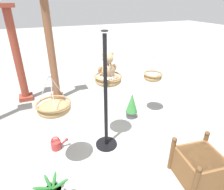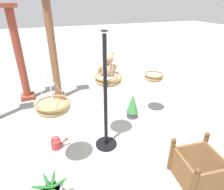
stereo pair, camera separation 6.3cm
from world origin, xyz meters
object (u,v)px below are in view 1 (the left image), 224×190
object	(u,v)px
greenhouse_pillar_far_back	(51,50)
hanging_basket_left_high	(54,108)
hanging_basket_right_low	(153,77)
watering_can	(57,144)
greenhouse_pillar_right	(17,58)
potted_plant_bushy_green	(132,106)
display_pole_central	(106,116)
hanging_basket_with_teddy	(108,79)
wooden_planter_box	(199,166)
teddy_bear	(108,67)

from	to	relation	value
greenhouse_pillar_far_back	hanging_basket_left_high	bearing A→B (deg)	-96.06
hanging_basket_right_low	watering_can	size ratio (longest dim) A/B	1.83
greenhouse_pillar_right	potted_plant_bushy_green	size ratio (longest dim) A/B	4.01
display_pole_central	hanging_basket_right_low	world-z (taller)	display_pole_central
hanging_basket_with_teddy	wooden_planter_box	size ratio (longest dim) A/B	0.68
display_pole_central	potted_plant_bushy_green	bearing A→B (deg)	38.02
greenhouse_pillar_right	hanging_basket_with_teddy	bearing A→B (deg)	-57.05
display_pole_central	greenhouse_pillar_right	world-z (taller)	greenhouse_pillar_right
teddy_bear	display_pole_central	bearing A→B (deg)	-118.64
greenhouse_pillar_far_back	potted_plant_bushy_green	bearing A→B (deg)	-47.18
hanging_basket_right_low	watering_can	world-z (taller)	hanging_basket_right_low
greenhouse_pillar_right	teddy_bear	bearing A→B (deg)	-56.80
display_pole_central	watering_can	xyz separation A→B (m)	(-0.98, 0.28, -0.60)
teddy_bear	wooden_planter_box	size ratio (longest dim) A/B	0.66
display_pole_central	hanging_basket_left_high	size ratio (longest dim) A/B	3.48
hanging_basket_right_low	wooden_planter_box	bearing A→B (deg)	-101.16
teddy_bear	hanging_basket_left_high	size ratio (longest dim) A/B	0.81
teddy_bear	wooden_planter_box	bearing A→B (deg)	-59.13
hanging_basket_right_low	teddy_bear	bearing A→B (deg)	-158.64
potted_plant_bushy_green	watering_can	world-z (taller)	potted_plant_bushy_green
teddy_bear	greenhouse_pillar_right	world-z (taller)	greenhouse_pillar_right
greenhouse_pillar_far_back	wooden_planter_box	distance (m)	4.44
greenhouse_pillar_right	watering_can	xyz separation A→B (m)	(0.57, -2.58, -1.18)
hanging_basket_left_high	greenhouse_pillar_far_back	distance (m)	2.74
hanging_basket_right_low	wooden_planter_box	size ratio (longest dim) A/B	0.79
display_pole_central	hanging_basket_with_teddy	world-z (taller)	display_pole_central
display_pole_central	teddy_bear	world-z (taller)	display_pole_central
hanging_basket_right_low	greenhouse_pillar_far_back	size ratio (longest dim) A/B	0.21
hanging_basket_with_teddy	wooden_planter_box	world-z (taller)	hanging_basket_with_teddy
potted_plant_bushy_green	watering_can	size ratio (longest dim) A/B	1.90
potted_plant_bushy_green	watering_can	distance (m)	2.02
hanging_basket_with_teddy	greenhouse_pillar_right	size ratio (longest dim) A/B	0.21
hanging_basket_with_teddy	display_pole_central	bearing A→B (deg)	-120.96
wooden_planter_box	hanging_basket_right_low	bearing A→B (deg)	78.84
teddy_bear	hanging_basket_with_teddy	bearing A→B (deg)	-90.00
hanging_basket_right_low	greenhouse_pillar_far_back	bearing A→B (deg)	142.59
hanging_basket_with_teddy	hanging_basket_left_high	bearing A→B (deg)	-157.80
hanging_basket_left_high	wooden_planter_box	bearing A→B (deg)	-29.48
display_pole_central	potted_plant_bushy_green	size ratio (longest dim) A/B	3.48
hanging_basket_with_teddy	wooden_planter_box	xyz separation A→B (m)	(0.98, -1.61, -1.08)
teddy_bear	hanging_basket_right_low	distance (m)	1.62
wooden_planter_box	display_pole_central	bearing A→B (deg)	129.64
teddy_bear	potted_plant_bushy_green	size ratio (longest dim) A/B	0.81
wooden_planter_box	watering_can	xyz separation A→B (m)	(-2.10, 1.64, -0.18)
display_pole_central	wooden_planter_box	size ratio (longest dim) A/B	2.86
hanging_basket_left_high	hanging_basket_right_low	world-z (taller)	hanging_basket_left_high
hanging_basket_with_teddy	teddy_bear	distance (m)	0.24
teddy_bear	watering_can	world-z (taller)	teddy_bear
greenhouse_pillar_right	greenhouse_pillar_far_back	bearing A→B (deg)	-21.02
greenhouse_pillar_right	greenhouse_pillar_far_back	distance (m)	0.98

